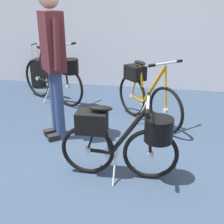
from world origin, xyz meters
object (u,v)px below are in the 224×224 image
(display_bike_left, at_px, (145,93))
(display_bike_right, at_px, (56,76))
(rolling_suitcase, at_px, (39,72))
(folding_bike_foreground, at_px, (124,137))
(visitor_near_wall, at_px, (53,56))

(display_bike_left, xyz_separation_m, display_bike_right, (-1.46, 0.50, 0.03))
(display_bike_right, height_order, rolling_suitcase, display_bike_right)
(folding_bike_foreground, distance_m, display_bike_right, 2.31)
(folding_bike_foreground, distance_m, display_bike_left, 1.35)
(display_bike_left, relative_size, rolling_suitcase, 1.17)
(visitor_near_wall, bearing_deg, folding_bike_foreground, -37.15)
(display_bike_left, bearing_deg, display_bike_right, 161.18)
(folding_bike_foreground, relative_size, display_bike_left, 1.15)
(display_bike_right, height_order, visitor_near_wall, visitor_near_wall)
(display_bike_left, bearing_deg, visitor_near_wall, -147.27)
(display_bike_right, xyz_separation_m, visitor_near_wall, (0.45, -1.15, 0.56))
(display_bike_left, bearing_deg, folding_bike_foreground, -93.58)
(folding_bike_foreground, xyz_separation_m, visitor_near_wall, (-0.93, 0.70, 0.58))
(visitor_near_wall, xyz_separation_m, rolling_suitcase, (-1.15, 1.99, -0.72))
(visitor_near_wall, height_order, rolling_suitcase, visitor_near_wall)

